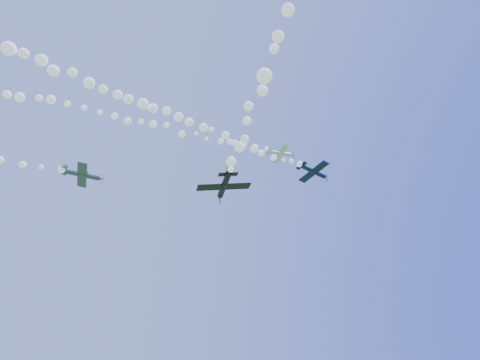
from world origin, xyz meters
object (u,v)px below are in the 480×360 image
object	(u,v)px
plane_black	(224,186)
plane_navy	(313,171)
plane_white	(280,153)
plane_grey	(82,175)

from	to	relation	value
plane_black	plane_navy	bearing A→B (deg)	-55.99
plane_white	plane_navy	size ratio (longest dim) A/B	0.85
plane_navy	plane_white	bearing A→B (deg)	130.79
plane_navy	plane_black	bearing A→B (deg)	-165.04
plane_navy	plane_grey	bearing A→B (deg)	163.69
plane_navy	plane_grey	world-z (taller)	plane_navy
plane_navy	plane_black	distance (m)	29.46
plane_grey	plane_black	world-z (taller)	plane_grey
plane_white	plane_black	world-z (taller)	plane_white
plane_navy	plane_black	xyz separation A→B (m)	(-22.30, -11.22, -15.65)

